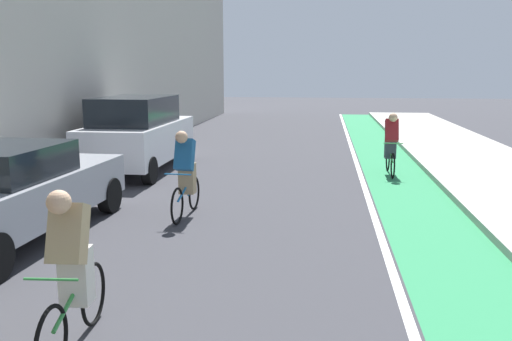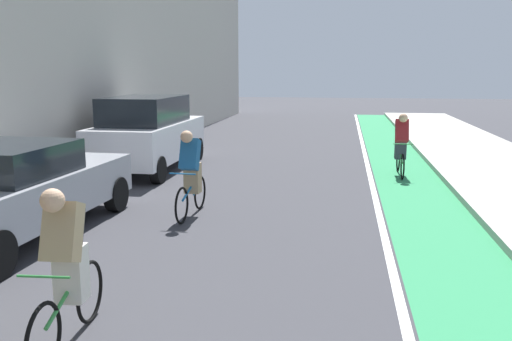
{
  "view_description": "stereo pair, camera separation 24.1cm",
  "coord_description": "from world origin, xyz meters",
  "px_view_note": "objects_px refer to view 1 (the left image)",
  "views": [
    {
      "loc": [
        1.65,
        1.85,
        2.66
      ],
      "look_at": [
        0.76,
        8.85,
        1.35
      ],
      "focal_mm": 38.07,
      "sensor_mm": 36.0,
      "label": 1
    },
    {
      "loc": [
        1.89,
        1.89,
        2.66
      ],
      "look_at": [
        0.76,
        8.85,
        1.35
      ],
      "focal_mm": 38.07,
      "sensor_mm": 36.0,
      "label": 2
    }
  ],
  "objects_px": {
    "parked_sedan_silver": "(9,191)",
    "cyclist_trailing": "(186,173)",
    "cyclist_mid": "(72,264)",
    "cyclist_far": "(391,142)",
    "parked_suv_white": "(138,133)"
  },
  "relations": [
    {
      "from": "cyclist_mid",
      "to": "cyclist_trailing",
      "type": "xyz_separation_m",
      "value": [
        -0.15,
        4.83,
        -0.04
      ]
    },
    {
      "from": "parked_suv_white",
      "to": "cyclist_mid",
      "type": "distance_m",
      "value": 9.55
    },
    {
      "from": "cyclist_mid",
      "to": "cyclist_far",
      "type": "distance_m",
      "value": 10.32
    },
    {
      "from": "parked_sedan_silver",
      "to": "cyclist_trailing",
      "type": "distance_m",
      "value": 2.94
    },
    {
      "from": "parked_sedan_silver",
      "to": "cyclist_trailing",
      "type": "height_order",
      "value": "cyclist_trailing"
    },
    {
      "from": "cyclist_trailing",
      "to": "cyclist_far",
      "type": "relative_size",
      "value": 1.01
    },
    {
      "from": "cyclist_mid",
      "to": "cyclist_trailing",
      "type": "bearing_deg",
      "value": 91.73
    },
    {
      "from": "cyclist_trailing",
      "to": "parked_sedan_silver",
      "type": "bearing_deg",
      "value": -145.13
    },
    {
      "from": "parked_suv_white",
      "to": "cyclist_trailing",
      "type": "relative_size",
      "value": 2.7
    },
    {
      "from": "parked_suv_white",
      "to": "parked_sedan_silver",
      "type": "bearing_deg",
      "value": -90.01
    },
    {
      "from": "parked_suv_white",
      "to": "cyclist_mid",
      "type": "height_order",
      "value": "parked_suv_white"
    },
    {
      "from": "parked_sedan_silver",
      "to": "cyclist_trailing",
      "type": "relative_size",
      "value": 2.75
    },
    {
      "from": "parked_suv_white",
      "to": "cyclist_mid",
      "type": "relative_size",
      "value": 2.68
    },
    {
      "from": "parked_suv_white",
      "to": "cyclist_trailing",
      "type": "distance_m",
      "value": 4.99
    },
    {
      "from": "cyclist_trailing",
      "to": "cyclist_far",
      "type": "height_order",
      "value": "cyclist_trailing"
    }
  ]
}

